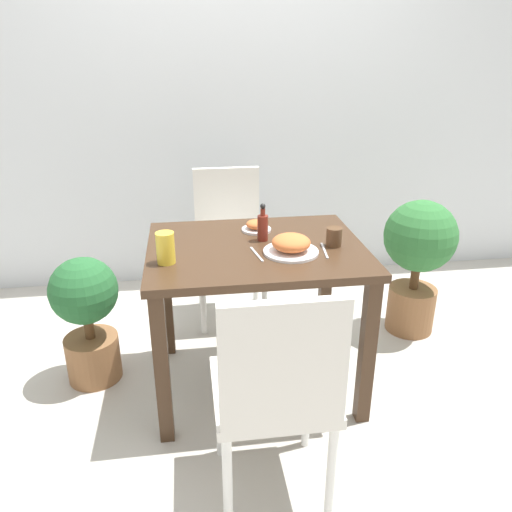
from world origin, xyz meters
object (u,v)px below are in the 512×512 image
object	(u,v)px
juice_glass	(165,248)
sauce_bottle	(263,226)
potted_plant_left	(87,313)
drink_cup	(334,237)
side_plate	(256,226)
chair_far	(229,235)
chair_near	(276,388)
potted_plant_right	(418,254)
food_plate	(291,245)

from	to	relation	value
juice_glass	sauce_bottle	distance (m)	0.48
sauce_bottle	potted_plant_left	xyz separation A→B (m)	(-0.85, 0.09, -0.44)
drink_cup	sauce_bottle	xyz separation A→B (m)	(-0.31, 0.11, 0.03)
side_plate	juice_glass	xyz separation A→B (m)	(-0.43, -0.33, 0.04)
chair_far	potted_plant_left	size ratio (longest dim) A/B	1.37
chair_near	chair_far	xyz separation A→B (m)	(-0.02, 1.48, 0.00)
juice_glass	sauce_bottle	xyz separation A→B (m)	(0.44, 0.20, 0.00)
potted_plant_right	chair_far	bearing A→B (deg)	159.77
food_plate	side_plate	bearing A→B (deg)	109.88
sauce_bottle	drink_cup	bearing A→B (deg)	-20.51
chair_near	side_plate	bearing A→B (deg)	-93.98
food_plate	chair_near	bearing A→B (deg)	-105.65
sauce_bottle	potted_plant_left	distance (m)	0.96
juice_glass	chair_far	bearing A→B (deg)	69.37
food_plate	potted_plant_right	distance (m)	1.02
sauce_bottle	chair_near	bearing A→B (deg)	-95.41
chair_far	sauce_bottle	size ratio (longest dim) A/B	5.10
juice_glass	potted_plant_left	size ratio (longest dim) A/B	0.20
drink_cup	potted_plant_left	xyz separation A→B (m)	(-1.16, 0.20, -0.41)
food_plate	juice_glass	world-z (taller)	juice_glass
chair_near	sauce_bottle	distance (m)	0.84
potted_plant_left	chair_far	bearing A→B (deg)	38.92
potted_plant_left	drink_cup	bearing A→B (deg)	-9.96
chair_far	potted_plant_left	bearing A→B (deg)	-141.08
side_plate	sauce_bottle	distance (m)	0.14
chair_far	potted_plant_right	xyz separation A→B (m)	(1.04, -0.38, -0.03)
side_plate	drink_cup	xyz separation A→B (m)	(0.32, -0.24, 0.02)
chair_far	food_plate	distance (m)	0.93
chair_far	juice_glass	size ratio (longest dim) A/B	6.80
chair_far	chair_near	bearing A→B (deg)	-89.10
food_plate	juice_glass	distance (m)	0.54
chair_near	drink_cup	bearing A→B (deg)	-119.52
chair_far	potted_plant_right	distance (m)	1.11
juice_glass	food_plate	bearing A→B (deg)	3.30
food_plate	chair_far	bearing A→B (deg)	102.72
chair_far	sauce_bottle	distance (m)	0.76
potted_plant_left	potted_plant_right	xyz separation A→B (m)	(1.79, 0.23, 0.11)
chair_near	potted_plant_left	bearing A→B (deg)	-48.39
food_plate	sauce_bottle	distance (m)	0.20
food_plate	drink_cup	world-z (taller)	drink_cup
chair_near	food_plate	xyz separation A→B (m)	(0.17, 0.62, 0.27)
sauce_bottle	potted_plant_right	world-z (taller)	sauce_bottle
chair_near	sauce_bottle	size ratio (longest dim) A/B	5.10
drink_cup	potted_plant_right	size ratio (longest dim) A/B	0.11
side_plate	potted_plant_left	bearing A→B (deg)	-177.16
sauce_bottle	juice_glass	bearing A→B (deg)	-155.25
chair_far	potted_plant_left	distance (m)	0.98
chair_near	potted_plant_right	bearing A→B (deg)	-132.71
food_plate	potted_plant_right	bearing A→B (deg)	29.89
chair_far	drink_cup	xyz separation A→B (m)	(0.40, -0.81, 0.27)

